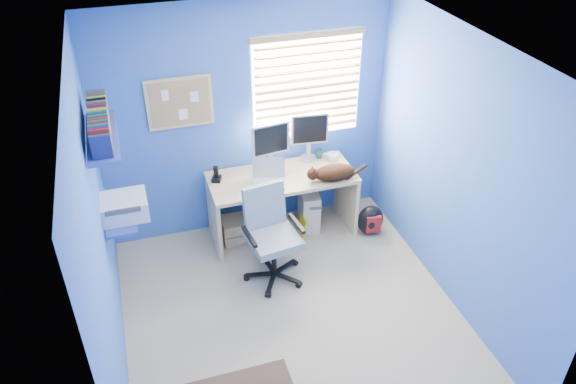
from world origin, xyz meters
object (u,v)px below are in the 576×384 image
object	(u,v)px
desk	(282,205)
tower_pc	(309,207)
cat	(334,172)
laptop	(269,175)
office_chair	(272,246)

from	to	relation	value
desk	tower_pc	xyz separation A→B (m)	(0.34, 0.08, -0.14)
desk	cat	bearing A→B (deg)	-22.94
cat	laptop	bearing A→B (deg)	173.42
desk	laptop	distance (m)	0.52
office_chair	cat	bearing A→B (deg)	27.58
laptop	desk	bearing A→B (deg)	46.67
tower_pc	cat	bearing A→B (deg)	-50.82
desk	laptop	xyz separation A→B (m)	(-0.17, -0.10, 0.48)
laptop	office_chair	bearing A→B (deg)	-87.95
cat	desk	bearing A→B (deg)	159.70
cat	office_chair	world-z (taller)	office_chair
desk	office_chair	size ratio (longest dim) A/B	1.58
laptop	office_chair	size ratio (longest dim) A/B	0.34
tower_pc	office_chair	xyz separation A→B (m)	(-0.63, -0.70, 0.13)
laptop	tower_pc	bearing A→B (deg)	35.36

